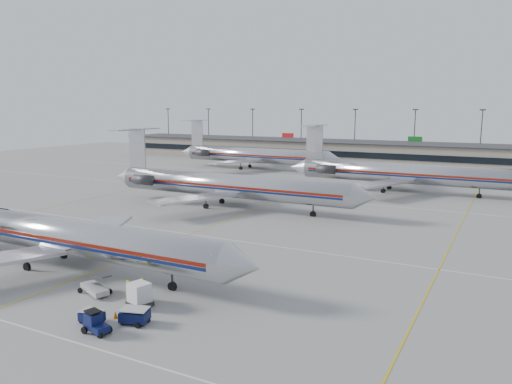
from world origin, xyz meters
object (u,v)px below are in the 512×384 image
Objects in this scene: jet_foreground at (57,234)px; jet_second_row at (225,185)px; uld_container at (139,295)px; belt_loader at (95,287)px.

jet_second_row is (-0.77, 33.86, 0.23)m from jet_foreground.
belt_loader is at bearing -168.08° from uld_container.
jet_second_row reaches higher than belt_loader.
uld_container is (14.06, -4.16, -2.37)m from jet_foreground.
belt_loader is at bearing -75.72° from jet_second_row.
jet_second_row reaches higher than uld_container.
uld_container is (14.82, -38.02, -2.61)m from jet_second_row.
jet_second_row is 21.37× the size of uld_container.
jet_second_row is 40.89m from uld_container.
jet_second_row is at bearing 126.44° from belt_loader.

